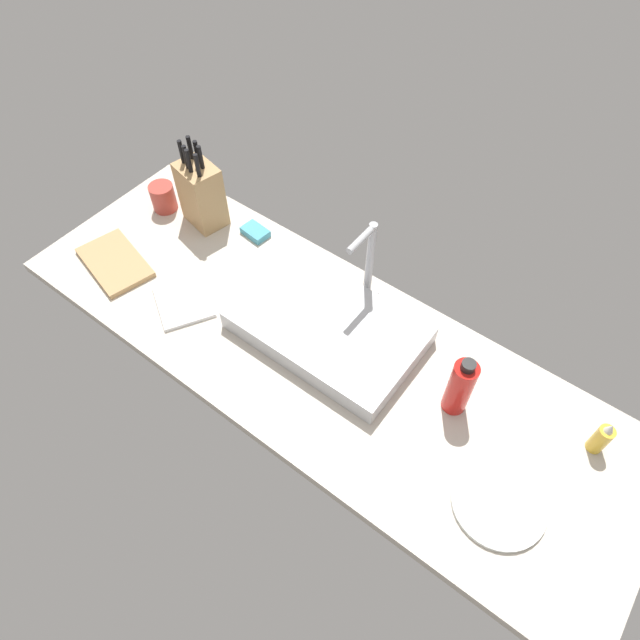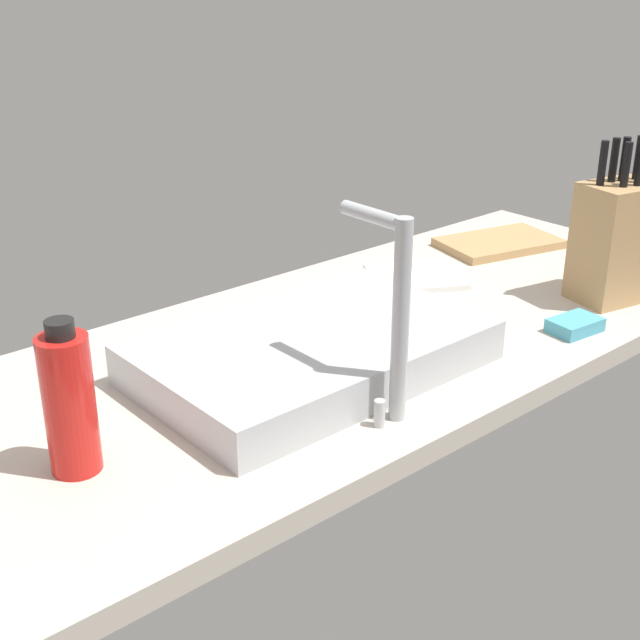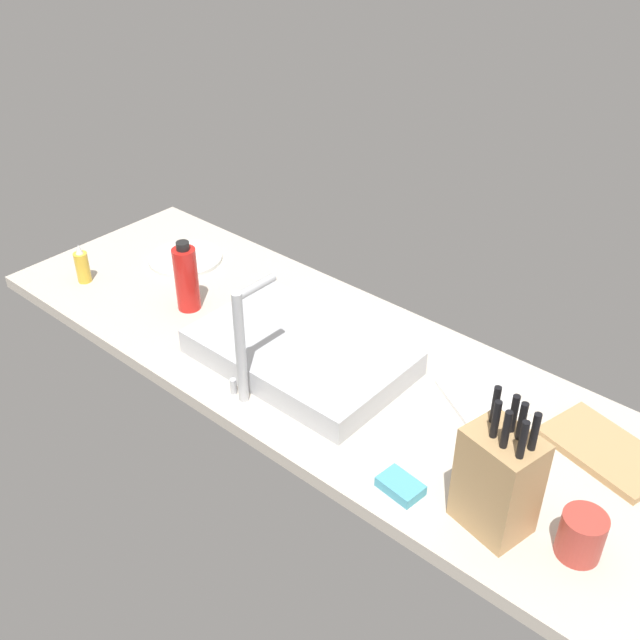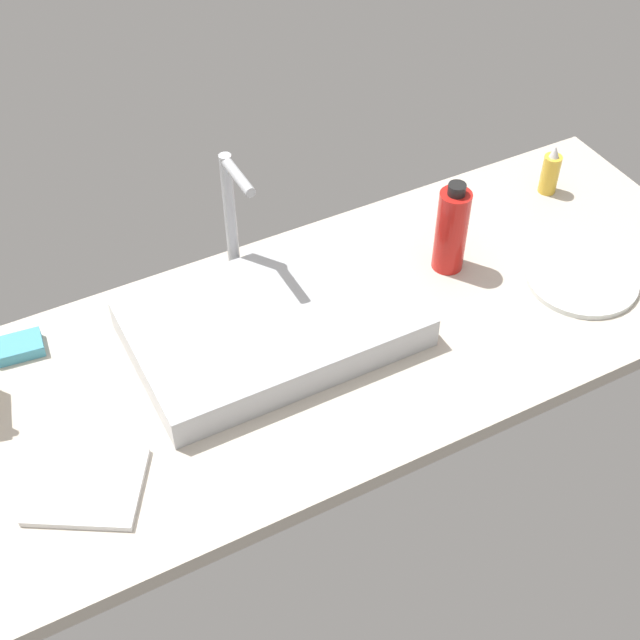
# 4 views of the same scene
# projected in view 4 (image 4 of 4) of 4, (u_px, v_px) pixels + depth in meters

# --- Properties ---
(countertop_slab) EXTENTS (1.91, 0.64, 0.04)m
(countertop_slab) POSITION_uv_depth(u_px,v_px,m) (286.00, 359.00, 1.68)
(countertop_slab) COLOR beige
(countertop_slab) RESTS_ON ground
(sink_basin) EXTENTS (0.53, 0.34, 0.06)m
(sink_basin) POSITION_uv_depth(u_px,v_px,m) (275.00, 323.00, 1.68)
(sink_basin) COLOR #B7BABF
(sink_basin) RESTS_ON countertop_slab
(faucet) EXTENTS (0.06, 0.13, 0.29)m
(faucet) POSITION_uv_depth(u_px,v_px,m) (233.00, 213.00, 1.69)
(faucet) COLOR #B7BABF
(faucet) RESTS_ON countertop_slab
(soap_bottle) EXTENTS (0.04, 0.04, 0.12)m
(soap_bottle) POSITION_uv_depth(u_px,v_px,m) (550.00, 172.00, 1.98)
(soap_bottle) COLOR gold
(soap_bottle) RESTS_ON countertop_slab
(water_bottle) EXTENTS (0.06, 0.06, 0.21)m
(water_bottle) POSITION_uv_depth(u_px,v_px,m) (451.00, 230.00, 1.77)
(water_bottle) COLOR red
(water_bottle) RESTS_ON countertop_slab
(dinner_plate) EXTENTS (0.23, 0.23, 0.01)m
(dinner_plate) POSITION_uv_depth(u_px,v_px,m) (582.00, 279.00, 1.80)
(dinner_plate) COLOR silver
(dinner_plate) RESTS_ON countertop_slab
(dish_towel) EXTENTS (0.23, 0.23, 0.01)m
(dish_towel) POSITION_uv_depth(u_px,v_px,m) (87.00, 486.00, 1.45)
(dish_towel) COLOR white
(dish_towel) RESTS_ON countertop_slab
(dish_sponge) EXTENTS (0.10, 0.07, 0.02)m
(dish_sponge) POSITION_uv_depth(u_px,v_px,m) (18.00, 347.00, 1.66)
(dish_sponge) COLOR #4CA3BC
(dish_sponge) RESTS_ON countertop_slab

